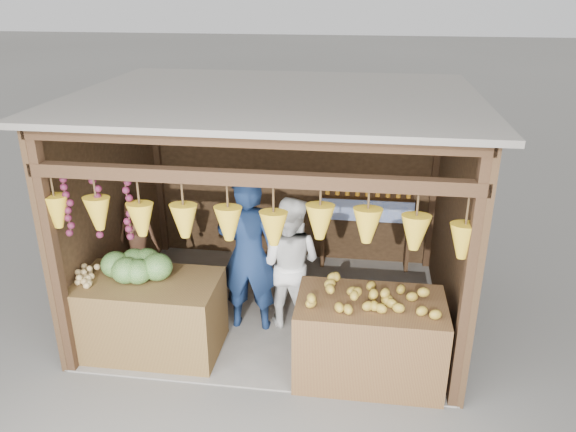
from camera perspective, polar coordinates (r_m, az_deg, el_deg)
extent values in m
plane|color=#514F49|center=(7.06, -1.14, -9.45)|extent=(80.00, 80.00, 0.00)
cube|color=slate|center=(7.05, -1.14, -9.38)|extent=(4.00, 3.00, 0.02)
cube|color=black|center=(7.86, 0.49, 4.47)|extent=(4.00, 0.06, 2.60)
cube|color=black|center=(7.04, -17.52, 1.20)|extent=(0.06, 3.00, 2.60)
cube|color=black|center=(6.47, 16.53, -0.56)|extent=(0.06, 3.00, 2.60)
cube|color=#605B54|center=(6.09, -1.34, 12.04)|extent=(4.30, 3.30, 0.06)
cube|color=black|center=(5.86, -22.74, -3.95)|extent=(0.11, 0.11, 2.60)
cube|color=black|center=(5.18, 17.93, -6.74)|extent=(0.11, 0.11, 2.60)
cube|color=black|center=(8.27, -13.07, 4.80)|extent=(0.11, 0.11, 2.60)
cube|color=black|center=(7.80, 14.73, 3.58)|extent=(0.11, 0.11, 2.60)
cube|color=black|center=(4.82, -4.02, 3.87)|extent=(4.00, 0.12, 0.12)
cube|color=black|center=(4.72, -4.13, 7.77)|extent=(4.00, 0.12, 0.12)
cube|color=#382314|center=(7.69, 8.07, 1.86)|extent=(1.25, 0.30, 0.05)
cube|color=#382314|center=(7.91, 3.63, -1.48)|extent=(0.05, 0.28, 1.05)
cube|color=#382314|center=(7.92, 12.10, -1.92)|extent=(0.05, 0.28, 1.05)
cube|color=blue|center=(7.59, 8.01, 0.52)|extent=(1.25, 0.02, 0.30)
cube|color=#51391B|center=(6.33, -13.99, -9.77)|extent=(1.54, 0.85, 0.86)
cube|color=#4D2C19|center=(5.83, 8.22, -12.25)|extent=(1.46, 0.85, 0.87)
cube|color=black|center=(7.52, -14.52, -6.87)|extent=(0.29, 0.29, 0.27)
imported|color=#132448|center=(6.30, -4.03, -3.92)|extent=(0.70, 0.47, 1.88)
imported|color=white|center=(6.41, 0.14, -4.78)|extent=(0.89, 0.76, 1.59)
imported|color=#533321|center=(7.23, -15.03, -2.32)|extent=(0.53, 0.37, 1.04)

